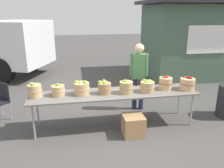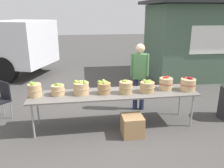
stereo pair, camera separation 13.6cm
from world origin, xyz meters
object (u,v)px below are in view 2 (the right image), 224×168
at_px(produce_crate, 132,126).
at_px(apple_basket_red_1, 188,84).
at_px(apple_basket_green_2, 81,88).
at_px(apple_basket_green_1, 58,90).
at_px(apple_basket_green_4, 126,87).
at_px(apple_basket_red_0, 166,83).
at_px(apple_basket_green_0, 35,90).
at_px(apple_basket_green_3, 104,87).
at_px(folding_chair, 1,98).
at_px(vendor_adult, 139,72).
at_px(market_table, 114,94).
at_px(apple_basket_green_5, 147,86).

bearing_deg(produce_crate, apple_basket_red_1, 17.17).
bearing_deg(apple_basket_green_2, apple_basket_green_1, 177.46).
bearing_deg(apple_basket_green_1, produce_crate, -20.11).
distance_m(apple_basket_green_4, apple_basket_red_0, 0.92).
xyz_separation_m(apple_basket_green_0, apple_basket_green_3, (1.39, -0.04, -0.01)).
bearing_deg(apple_basket_green_1, apple_basket_green_3, -3.40).
relative_size(apple_basket_red_1, folding_chair, 0.39).
bearing_deg(produce_crate, apple_basket_green_3, 136.90).
bearing_deg(apple_basket_green_0, apple_basket_red_1, -2.01).
bearing_deg(apple_basket_green_0, apple_basket_red_0, 0.16).
xyz_separation_m(apple_basket_green_2, apple_basket_green_3, (0.47, -0.03, -0.01)).
bearing_deg(folding_chair, vendor_adult, 44.46).
distance_m(market_table, apple_basket_green_3, 0.27).
relative_size(apple_basket_green_1, apple_basket_green_4, 0.97).
height_order(apple_basket_green_4, folding_chair, apple_basket_green_4).
relative_size(apple_basket_green_4, apple_basket_red_1, 0.88).
xyz_separation_m(market_table, apple_basket_green_0, (-1.60, 0.05, 0.17)).
height_order(apple_basket_green_0, apple_basket_green_5, apple_basket_green_0).
relative_size(apple_basket_green_3, apple_basket_red_1, 0.86).
height_order(market_table, apple_basket_green_4, apple_basket_green_4).
distance_m(apple_basket_green_3, apple_basket_green_4, 0.45).
xyz_separation_m(apple_basket_red_1, vendor_adult, (-0.86, 0.82, 0.09)).
bearing_deg(apple_basket_green_4, apple_basket_red_1, -0.44).
height_order(apple_basket_green_5, vendor_adult, vendor_adult).
bearing_deg(market_table, apple_basket_red_1, -2.22).
relative_size(apple_basket_green_3, apple_basket_red_0, 0.94).
bearing_deg(apple_basket_green_5, apple_basket_red_0, 13.03).
relative_size(apple_basket_green_2, produce_crate, 0.82).
xyz_separation_m(market_table, apple_basket_red_1, (1.60, -0.06, 0.17)).
bearing_deg(apple_basket_green_0, vendor_adult, 16.82).
relative_size(apple_basket_green_1, apple_basket_red_1, 0.85).
xyz_separation_m(apple_basket_green_4, vendor_adult, (0.51, 0.81, 0.09)).
relative_size(apple_basket_green_1, apple_basket_green_3, 0.99).
distance_m(apple_basket_green_1, apple_basket_green_3, 0.94).
bearing_deg(apple_basket_green_3, apple_basket_green_2, 175.74).
height_order(apple_basket_green_4, apple_basket_red_1, apple_basket_red_1).
distance_m(market_table, apple_basket_green_2, 0.70).
height_order(apple_basket_green_1, apple_basket_red_1, apple_basket_red_1).
bearing_deg(apple_basket_green_1, apple_basket_green_2, -2.54).
bearing_deg(apple_basket_green_5, apple_basket_green_3, 176.61).
distance_m(apple_basket_red_1, vendor_adult, 1.19).
height_order(apple_basket_green_1, folding_chair, apple_basket_green_1).
relative_size(market_table, folding_chair, 4.07).
bearing_deg(market_table, folding_chair, 163.54).
height_order(apple_basket_green_3, produce_crate, apple_basket_green_3).
distance_m(apple_basket_green_1, apple_basket_green_5, 1.85).
xyz_separation_m(apple_basket_green_4, folding_chair, (-2.72, 0.79, -0.38)).
height_order(apple_basket_green_1, produce_crate, apple_basket_green_1).
height_order(apple_basket_green_3, vendor_adult, vendor_adult).
bearing_deg(apple_basket_green_4, apple_basket_green_2, 174.15).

